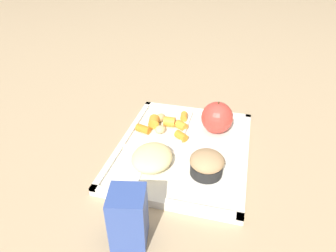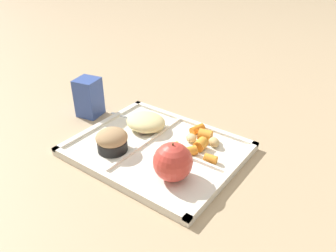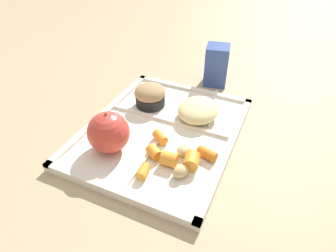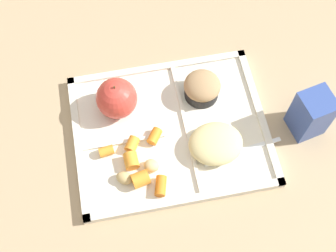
# 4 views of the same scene
# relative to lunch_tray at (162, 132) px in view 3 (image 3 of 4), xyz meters

# --- Properties ---
(ground) EXTENTS (6.00, 6.00, 0.00)m
(ground) POSITION_rel_lunch_tray_xyz_m (0.00, 0.00, -0.01)
(ground) COLOR tan
(lunch_tray) EXTENTS (0.37, 0.30, 0.02)m
(lunch_tray) POSITION_rel_lunch_tray_xyz_m (0.00, 0.00, 0.00)
(lunch_tray) COLOR silver
(lunch_tray) RESTS_ON ground
(green_apple) EXTENTS (0.08, 0.08, 0.08)m
(green_apple) POSITION_rel_lunch_tray_xyz_m (-0.09, 0.07, 0.04)
(green_apple) COLOR #C63D33
(green_apple) RESTS_ON lunch_tray
(bran_muffin) EXTENTS (0.07, 0.07, 0.05)m
(bran_muffin) POSITION_rel_lunch_tray_xyz_m (0.07, 0.07, 0.03)
(bran_muffin) COLOR black
(bran_muffin) RESTS_ON lunch_tray
(carrot_slice_large) EXTENTS (0.03, 0.03, 0.02)m
(carrot_slice_large) POSITION_rel_lunch_tray_xyz_m (-0.08, -0.02, 0.02)
(carrot_slice_large) COLOR orange
(carrot_slice_large) RESTS_ON lunch_tray
(carrot_slice_edge) EXTENTS (0.03, 0.03, 0.03)m
(carrot_slice_edge) POSITION_rel_lunch_tray_xyz_m (-0.08, -0.05, 0.02)
(carrot_slice_edge) COLOR orange
(carrot_slice_edge) RESTS_ON lunch_tray
(carrot_slice_near_corner) EXTENTS (0.03, 0.02, 0.02)m
(carrot_slice_near_corner) POSITION_rel_lunch_tray_xyz_m (-0.13, -0.02, 0.01)
(carrot_slice_near_corner) COLOR orange
(carrot_slice_near_corner) RESTS_ON lunch_tray
(carrot_slice_center) EXTENTS (0.04, 0.03, 0.03)m
(carrot_slice_center) POSITION_rel_lunch_tray_xyz_m (-0.07, -0.09, 0.02)
(carrot_slice_center) COLOR orange
(carrot_slice_center) RESTS_ON lunch_tray
(carrot_slice_tilted) EXTENTS (0.03, 0.04, 0.02)m
(carrot_slice_tilted) POSITION_rel_lunch_tray_xyz_m (-0.03, -0.01, 0.01)
(carrot_slice_tilted) COLOR orange
(carrot_slice_tilted) RESTS_ON lunch_tray
(carrot_slice_small) EXTENTS (0.03, 0.04, 0.02)m
(carrot_slice_small) POSITION_rel_lunch_tray_xyz_m (-0.04, -0.11, 0.01)
(carrot_slice_small) COLOR orange
(carrot_slice_small) RESTS_ON lunch_tray
(potato_chunk_corner) EXTENTS (0.04, 0.04, 0.02)m
(potato_chunk_corner) POSITION_rel_lunch_tray_xyz_m (-0.05, -0.07, 0.01)
(potato_chunk_corner) COLOR tan
(potato_chunk_corner) RESTS_ON lunch_tray
(potato_chunk_browned) EXTENTS (0.04, 0.03, 0.02)m
(potato_chunk_browned) POSITION_rel_lunch_tray_xyz_m (-0.10, -0.08, 0.02)
(potato_chunk_browned) COLOR tan
(potato_chunk_browned) RESTS_ON lunch_tray
(egg_noodle_pile) EXTENTS (0.10, 0.09, 0.04)m
(egg_noodle_pile) POSITION_rel_lunch_tray_xyz_m (0.07, -0.05, 0.02)
(egg_noodle_pile) COLOR beige
(egg_noodle_pile) RESTS_ON lunch_tray
(meatball_front) EXTENTS (0.03, 0.03, 0.03)m
(meatball_front) POSITION_rel_lunch_tray_xyz_m (0.07, -0.05, 0.02)
(meatball_front) COLOR #755B4C
(meatball_front) RESTS_ON lunch_tray
(meatball_side) EXTENTS (0.03, 0.03, 0.03)m
(meatball_side) POSITION_rel_lunch_tray_xyz_m (0.08, -0.05, 0.02)
(meatball_side) COLOR brown
(meatball_side) RESTS_ON lunch_tray
(meatball_center) EXTENTS (0.03, 0.03, 0.03)m
(meatball_center) POSITION_rel_lunch_tray_xyz_m (0.07, -0.03, 0.02)
(meatball_center) COLOR brown
(meatball_center) RESTS_ON lunch_tray
(plastic_fork) EXTENTS (0.16, 0.03, 0.00)m
(plastic_fork) POSITION_rel_lunch_tray_xyz_m (0.11, -0.07, 0.01)
(plastic_fork) COLOR white
(plastic_fork) RESTS_ON lunch_tray
(milk_carton) EXTENTS (0.07, 0.07, 0.10)m
(milk_carton) POSITION_rel_lunch_tray_xyz_m (0.26, -0.04, 0.05)
(milk_carton) COLOR #334C99
(milk_carton) RESTS_ON ground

